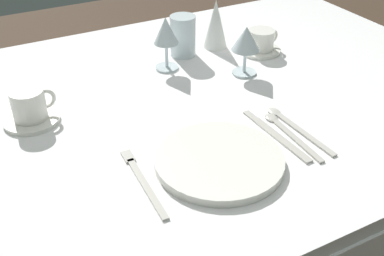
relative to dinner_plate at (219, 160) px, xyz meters
name	(u,v)px	position (x,y,z in m)	size (l,w,h in m)	color
dining_table	(162,133)	(-0.01, 0.27, -0.09)	(1.80, 1.11, 0.74)	white
dinner_plate	(219,160)	(0.00, 0.00, 0.00)	(0.27, 0.27, 0.02)	white
fork_outer	(142,179)	(-0.16, 0.03, -0.01)	(0.03, 0.23, 0.00)	beige
dinner_knife	(277,136)	(0.17, 0.02, -0.01)	(0.02, 0.23, 0.00)	beige
spoon_soup	(286,131)	(0.20, 0.03, -0.01)	(0.03, 0.21, 0.01)	beige
spoon_dessert	(292,125)	(0.23, 0.05, -0.01)	(0.03, 0.23, 0.01)	beige
saucer_left	(260,50)	(0.40, 0.42, 0.00)	(0.12, 0.12, 0.01)	white
coffee_cup_left	(262,40)	(0.40, 0.42, 0.03)	(0.10, 0.08, 0.06)	white
saucer_right	(32,119)	(-0.31, 0.35, 0.00)	(0.13, 0.13, 0.01)	white
coffee_cup_right	(29,104)	(-0.30, 0.35, 0.04)	(0.10, 0.08, 0.07)	white
wine_glass_centre	(246,41)	(0.27, 0.32, 0.09)	(0.08, 0.08, 0.14)	silver
wine_glass_right	(166,34)	(0.10, 0.45, 0.10)	(0.07, 0.07, 0.15)	silver
drink_tumbler	(183,38)	(0.18, 0.52, 0.04)	(0.08, 0.08, 0.12)	silver
napkin_folded	(216,24)	(0.30, 0.52, 0.07)	(0.07, 0.07, 0.15)	white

